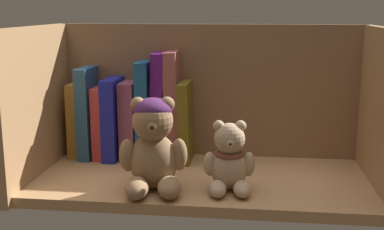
# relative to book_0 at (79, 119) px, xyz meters

# --- Properties ---
(shelf_board) EXTENTS (0.64, 0.30, 0.02)m
(shelf_board) POSITION_rel_book_0_xyz_m (0.29, -0.13, -0.09)
(shelf_board) COLOR tan
(shelf_board) RESTS_ON ground
(shelf_back_panel) EXTENTS (0.67, 0.01, 0.31)m
(shelf_back_panel) POSITION_rel_book_0_xyz_m (0.29, 0.03, 0.05)
(shelf_back_panel) COLOR #846144
(shelf_back_panel) RESTS_ON ground
(shelf_side_panel_left) EXTENTS (0.02, 0.33, 0.31)m
(shelf_side_panel_left) POSITION_rel_book_0_xyz_m (-0.04, -0.13, 0.05)
(shelf_side_panel_left) COLOR tan
(shelf_side_panel_left) RESTS_ON ground
(shelf_side_panel_right) EXTENTS (0.02, 0.33, 0.31)m
(shelf_side_panel_right) POSITION_rel_book_0_xyz_m (0.62, -0.13, 0.05)
(shelf_side_panel_right) COLOR tan
(shelf_side_panel_right) RESTS_ON ground
(book_0) EXTENTS (0.03, 0.09, 0.16)m
(book_0) POSITION_rel_book_0_xyz_m (0.00, 0.00, 0.00)
(book_0) COLOR #AC792E
(book_0) RESTS_ON shelf_board
(book_1) EXTENTS (0.03, 0.14, 0.20)m
(book_1) POSITION_rel_book_0_xyz_m (0.03, 0.00, 0.02)
(book_1) COLOR navy
(book_1) RESTS_ON shelf_board
(book_2) EXTENTS (0.02, 0.12, 0.16)m
(book_2) POSITION_rel_book_0_xyz_m (0.06, 0.00, -0.00)
(book_2) COLOR #CB3C3C
(book_2) RESTS_ON shelf_board
(book_3) EXTENTS (0.03, 0.15, 0.18)m
(book_3) POSITION_rel_book_0_xyz_m (0.09, 0.00, 0.01)
(book_3) COLOR #191E9F
(book_3) RESTS_ON shelf_board
(book_4) EXTENTS (0.03, 0.11, 0.17)m
(book_4) POSITION_rel_book_0_xyz_m (0.12, 0.00, 0.00)
(book_4) COLOR #7F3F5E
(book_4) RESTS_ON shelf_board
(book_5) EXTENTS (0.03, 0.12, 0.21)m
(book_5) POSITION_rel_book_0_xyz_m (0.16, 0.00, 0.03)
(book_5) COLOR #185085
(book_5) RESTS_ON shelf_board
(book_6) EXTENTS (0.03, 0.09, 0.23)m
(book_6) POSITION_rel_book_0_xyz_m (0.19, 0.00, 0.03)
(book_6) COLOR #561675
(book_6) RESTS_ON shelf_board
(book_7) EXTENTS (0.04, 0.09, 0.24)m
(book_7) POSITION_rel_book_0_xyz_m (0.22, 0.00, 0.04)
(book_7) COLOR #995050
(book_7) RESTS_ON shelf_board
(book_8) EXTENTS (0.03, 0.14, 0.17)m
(book_8) POSITION_rel_book_0_xyz_m (0.25, 0.00, 0.00)
(book_8) COLOR brown
(book_8) RESTS_ON shelf_board
(teddy_bear_larger) EXTENTS (0.13, 0.13, 0.17)m
(teddy_bear_larger) POSITION_rel_book_0_xyz_m (0.21, -0.21, 0.00)
(teddy_bear_larger) COLOR #93704C
(teddy_bear_larger) RESTS_ON shelf_board
(teddy_bear_smaller) EXTENTS (0.10, 0.10, 0.13)m
(teddy_bear_smaller) POSITION_rel_book_0_xyz_m (0.35, -0.20, -0.03)
(teddy_bear_smaller) COLOR tan
(teddy_bear_smaller) RESTS_ON shelf_board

